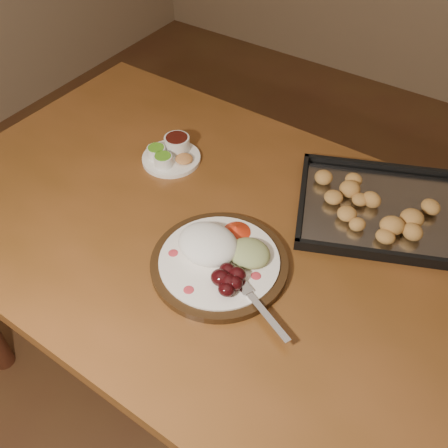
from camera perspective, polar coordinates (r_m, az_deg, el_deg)
The scene contains 5 objects.
ground at distance 1.83m, azimuth 6.10°, elevation -15.29°, with size 4.00×4.00×0.00m, color brown.
dining_table at distance 1.23m, azimuth 0.26°, elevation -3.76°, with size 1.52×0.93×0.75m.
dinner_plate at distance 1.08m, azimuth -0.49°, elevation -3.79°, with size 0.37×0.30×0.07m.
condiment_saucer at distance 1.35m, azimuth -6.07°, elevation 8.03°, with size 0.16×0.16×0.05m.
baking_tray at distance 1.25m, azimuth 18.43°, elevation 1.67°, with size 0.52×0.46×0.05m.
Camera 1 is at (0.33, -0.83, 1.59)m, focal length 40.00 mm.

